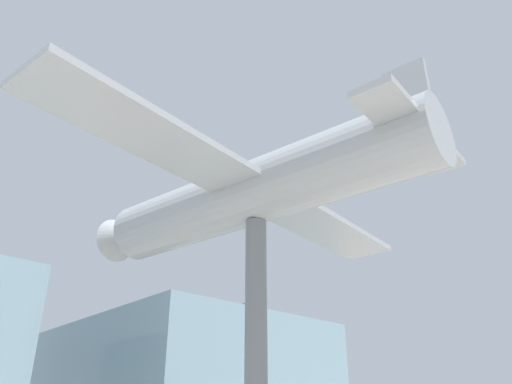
{
  "coord_description": "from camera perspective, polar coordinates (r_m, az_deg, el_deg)",
  "views": [
    {
      "loc": [
        -8.82,
        -9.62,
        1.7
      ],
      "look_at": [
        0.0,
        0.0,
        7.92
      ],
      "focal_mm": 35.0,
      "sensor_mm": 36.0,
      "label": 1
    }
  ],
  "objects": [
    {
      "name": "suspended_airplane",
      "position": [
        14.62,
        -0.82,
        -0.24
      ],
      "size": [
        14.28,
        12.48,
        3.01
      ],
      "rotation": [
        0.0,
        0.0,
        0.15
      ],
      "color": "#93999E",
      "rests_on": "support_pylon_central"
    },
    {
      "name": "support_pylon_central",
      "position": [
        13.17,
        0.0,
        -17.66
      ],
      "size": [
        0.58,
        0.58,
        6.99
      ],
      "color": "slate",
      "rests_on": "ground_plane"
    }
  ]
}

